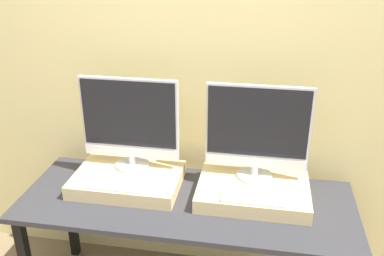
% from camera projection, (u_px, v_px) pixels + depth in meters
% --- Properties ---
extents(wall_back, '(8.00, 0.04, 2.60)m').
position_uv_depth(wall_back, '(199.00, 74.00, 2.44)').
color(wall_back, '#DBC684').
rests_on(wall_back, ground_plane).
extents(workbench, '(1.80, 0.68, 0.72)m').
position_uv_depth(workbench, '(186.00, 210.00, 2.34)').
color(workbench, '#2D2D33').
rests_on(workbench, ground_plane).
extents(wooden_riser_left, '(0.59, 0.42, 0.08)m').
position_uv_depth(wooden_riser_left, '(128.00, 180.00, 2.42)').
color(wooden_riser_left, '#D6B77F').
rests_on(wooden_riser_left, workbench).
extents(monitor_left, '(0.55, 0.20, 0.53)m').
position_uv_depth(monitor_left, '(130.00, 122.00, 2.38)').
color(monitor_left, silver).
rests_on(monitor_left, wooden_riser_left).
extents(keyboard_left, '(0.32, 0.12, 0.01)m').
position_uv_depth(keyboard_left, '(119.00, 185.00, 2.28)').
color(keyboard_left, silver).
rests_on(keyboard_left, wooden_riser_left).
extents(wooden_riser_right, '(0.59, 0.42, 0.08)m').
position_uv_depth(wooden_riser_right, '(253.00, 191.00, 2.31)').
color(wooden_riser_right, '#D6B77F').
rests_on(wooden_riser_right, workbench).
extents(monitor_right, '(0.55, 0.20, 0.53)m').
position_uv_depth(monitor_right, '(257.00, 131.00, 2.27)').
color(monitor_right, silver).
rests_on(monitor_right, wooden_riser_right).
extents(keyboard_right, '(0.32, 0.12, 0.01)m').
position_uv_depth(keyboard_right, '(252.00, 198.00, 2.17)').
color(keyboard_right, silver).
rests_on(keyboard_right, wooden_riser_right).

